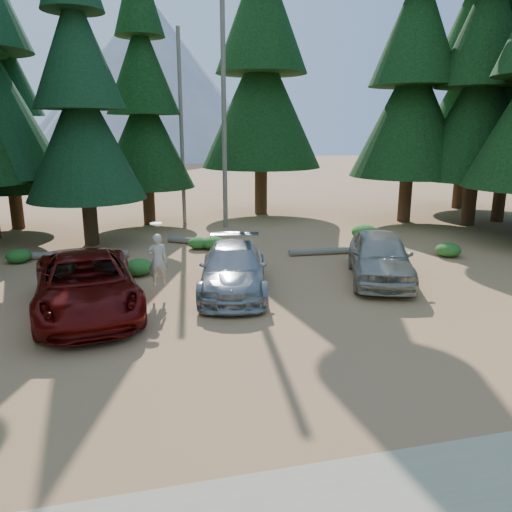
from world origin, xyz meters
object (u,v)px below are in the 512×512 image
at_px(silver_minivan_right, 380,256).
at_px(log_mid, 203,242).
at_px(frisbee_player, 158,259).
at_px(log_left, 73,255).
at_px(red_pickup, 86,284).
at_px(log_right, 340,251).
at_px(silver_minivan_center, 233,269).

height_order(silver_minivan_right, log_mid, silver_minivan_right).
bearing_deg(silver_minivan_right, frisbee_player, -158.38).
distance_m(frisbee_player, log_left, 6.46).
relative_size(silver_minivan_right, log_left, 1.13).
height_order(silver_minivan_right, frisbee_player, frisbee_player).
xyz_separation_m(red_pickup, log_left, (-1.06, 6.35, -0.66)).
bearing_deg(log_left, log_mid, 20.82).
distance_m(log_mid, log_right, 6.03).
bearing_deg(frisbee_player, log_left, -60.08).
distance_m(silver_minivan_center, log_left, 7.75).
xyz_separation_m(silver_minivan_center, log_left, (-5.43, 5.49, -0.58)).
xyz_separation_m(silver_minivan_right, log_mid, (-5.17, 6.58, -0.69)).
relative_size(silver_minivan_right, frisbee_player, 2.53).
distance_m(silver_minivan_right, frisbee_player, 7.44).
relative_size(log_left, log_right, 1.00).
xyz_separation_m(frisbee_player, log_left, (-3.10, 5.56, -1.05)).
distance_m(silver_minivan_center, silver_minivan_right, 5.10).
xyz_separation_m(frisbee_player, log_mid, (2.26, 6.68, -1.06)).
relative_size(silver_minivan_center, log_right, 1.17).
height_order(silver_minivan_right, log_left, silver_minivan_right).
bearing_deg(log_left, log_right, -0.18).
relative_size(silver_minivan_center, log_left, 1.16).
bearing_deg(log_right, silver_minivan_right, -89.25).
height_order(red_pickup, silver_minivan_right, silver_minivan_right).
relative_size(red_pickup, log_right, 1.36).
xyz_separation_m(silver_minivan_center, frisbee_player, (-2.33, -0.07, 0.47)).
bearing_deg(log_mid, silver_minivan_right, -15.14).
bearing_deg(log_mid, red_pickup, -83.23).
distance_m(frisbee_player, log_right, 8.55).
bearing_deg(log_left, silver_minivan_right, -18.34).
relative_size(silver_minivan_center, log_mid, 1.42).
bearing_deg(log_left, silver_minivan_center, -36.22).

